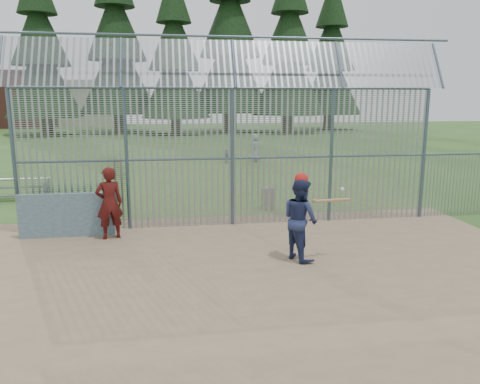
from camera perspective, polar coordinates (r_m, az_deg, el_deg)
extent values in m
plane|color=#2D511E|center=(10.74, 1.62, -8.93)|extent=(120.00, 120.00, 0.00)
cube|color=#756047|center=(10.27, 2.12, -9.84)|extent=(14.00, 10.00, 0.02)
cube|color=#38566B|center=(13.47, -20.37, -2.67)|extent=(2.50, 0.12, 1.20)
imported|color=navy|center=(10.91, 7.36, -3.30)|extent=(1.02, 1.13, 1.91)
imported|color=maroon|center=(12.89, -15.64, -1.31)|extent=(0.81, 0.65, 1.93)
imported|color=gray|center=(27.88, 1.90, 5.42)|extent=(0.94, 0.85, 1.62)
imported|color=slate|center=(27.00, -1.64, 4.34)|extent=(0.49, 0.44, 0.80)
sphere|color=#AC1D17|center=(10.72, 7.48, 1.55)|extent=(0.31, 0.31, 0.31)
cylinder|color=#AA7F4C|center=(10.88, 11.18, -0.98)|extent=(0.85, 0.16, 0.07)
sphere|color=#AA7F4C|center=(10.74, 9.02, -1.06)|extent=(0.09, 0.09, 0.09)
sphere|color=white|center=(10.98, 12.37, 0.35)|extent=(0.09, 0.09, 0.09)
cylinder|color=gray|center=(15.90, 3.50, -0.87)|extent=(0.52, 0.52, 0.70)
cylinder|color=#9EA0A5|center=(15.83, 3.52, 0.44)|extent=(0.56, 0.56, 0.05)
sphere|color=#9EA0A5|center=(15.82, 3.52, 0.61)|extent=(0.10, 0.10, 0.10)
cube|color=slate|center=(19.14, -26.75, -0.44)|extent=(3.00, 0.25, 0.05)
cube|color=slate|center=(19.42, -26.51, 0.49)|extent=(3.00, 0.25, 0.05)
cube|color=slate|center=(19.71, -26.27, 1.39)|extent=(3.00, 0.25, 0.05)
cube|color=slate|center=(19.05, -22.48, 0.33)|extent=(0.06, 0.90, 0.70)
cylinder|color=#47566B|center=(14.15, -25.84, 3.25)|extent=(0.10, 0.10, 4.00)
cylinder|color=#47566B|center=(13.57, -13.64, 3.77)|extent=(0.10, 0.10, 4.00)
cylinder|color=#47566B|center=(13.63, -0.95, 4.12)|extent=(0.10, 0.10, 4.00)
cylinder|color=#47566B|center=(14.34, 11.05, 4.28)|extent=(0.10, 0.10, 4.00)
cylinder|color=#47566B|center=(15.61, 21.51, 4.26)|extent=(0.10, 0.10, 4.00)
cylinder|color=#47566B|center=(13.52, -0.98, 12.56)|extent=(12.00, 0.07, 0.07)
cylinder|color=#47566B|center=(13.63, -0.95, 4.12)|extent=(12.00, 0.06, 0.06)
cube|color=gray|center=(13.63, -0.95, 4.12)|extent=(12.00, 0.02, 4.00)
cube|color=gray|center=(13.18, -0.76, 15.41)|extent=(12.00, 0.77, 1.31)
cylinder|color=#47566B|center=(15.75, 21.25, 0.65)|extent=(0.08, 0.08, 2.00)
cylinder|color=#332319|center=(51.42, -22.58, 8.12)|extent=(1.19, 1.19, 3.06)
cone|color=black|center=(51.77, -23.35, 17.73)|extent=(7.48, 7.48, 13.94)
cylinder|color=#332319|center=(53.19, -14.40, 8.91)|extent=(1.33, 1.33, 3.42)
cone|color=black|center=(53.70, -14.94, 19.29)|extent=(8.36, 8.36, 15.58)
cylinder|color=#332319|center=(48.96, -7.77, 8.66)|extent=(1.12, 1.12, 2.88)
cone|color=black|center=(49.26, -8.03, 18.18)|extent=(7.04, 7.04, 13.12)
cylinder|color=#332319|center=(52.38, -1.17, 9.33)|extent=(1.40, 1.40, 3.60)
cone|color=black|center=(52.99, -1.22, 20.42)|extent=(8.80, 8.80, 16.40)
cylinder|color=#332319|center=(51.56, 5.83, 9.04)|extent=(1.26, 1.26, 3.24)
cone|color=black|center=(52.00, 6.05, 19.20)|extent=(7.92, 7.92, 14.76)
cylinder|color=#332319|center=(57.13, 10.73, 9.04)|extent=(1.19, 1.19, 3.06)
cone|color=black|center=(57.45, 11.07, 17.71)|extent=(7.48, 7.48, 13.94)
cube|color=brown|center=(67.97, -26.35, 10.09)|extent=(10.00, 8.00, 7.00)
cube|color=#B2A58C|center=(68.67, -17.46, 10.32)|extent=(8.00, 7.00, 6.00)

